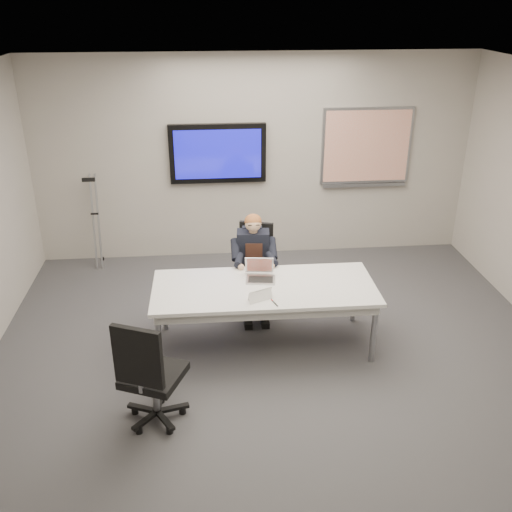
{
  "coord_description": "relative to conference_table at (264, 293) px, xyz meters",
  "views": [
    {
      "loc": [
        -0.69,
        -4.6,
        3.48
      ],
      "look_at": [
        -0.2,
        0.68,
        1.01
      ],
      "focal_mm": 40.0,
      "sensor_mm": 36.0,
      "label": 1
    }
  ],
  "objects": [
    {
      "name": "floor",
      "position": [
        0.12,
        -0.58,
        -0.63
      ],
      "size": [
        6.0,
        6.0,
        0.02
      ],
      "primitive_type": "cube",
      "color": "#3A3A3D",
      "rests_on": "ground"
    },
    {
      "name": "ceiling",
      "position": [
        0.12,
        -0.58,
        2.17
      ],
      "size": [
        6.0,
        6.0,
        0.02
      ],
      "primitive_type": "cube",
      "color": "white",
      "rests_on": "wall_back"
    },
    {
      "name": "wall_back",
      "position": [
        0.12,
        2.42,
        0.77
      ],
      "size": [
        6.0,
        0.02,
        2.8
      ],
      "primitive_type": "cube",
      "color": "#A9A298",
      "rests_on": "ground"
    },
    {
      "name": "conference_table",
      "position": [
        0.0,
        0.0,
        0.0
      ],
      "size": [
        2.31,
        0.98,
        0.71
      ],
      "rotation": [
        0.0,
        0.0,
        -0.01
      ],
      "color": "white",
      "rests_on": "ground"
    },
    {
      "name": "tv_display",
      "position": [
        -0.38,
        2.37,
        0.87
      ],
      "size": [
        1.3,
        0.09,
        0.8
      ],
      "color": "black",
      "rests_on": "wall_back"
    },
    {
      "name": "whiteboard",
      "position": [
        1.67,
        2.39,
        0.9
      ],
      "size": [
        1.25,
        0.08,
        1.1
      ],
      "color": "gray",
      "rests_on": "wall_back"
    },
    {
      "name": "office_chair_far",
      "position": [
        -0.03,
        0.9,
        -0.32
      ],
      "size": [
        0.6,
        0.6,
        1.01
      ],
      "rotation": [
        0.0,
        0.0,
        -0.29
      ],
      "color": "black",
      "rests_on": "ground"
    },
    {
      "name": "office_chair_near",
      "position": [
        -1.09,
        -1.14,
        -0.29
      ],
      "size": [
        0.68,
        0.68,
        1.08
      ],
      "rotation": [
        0.0,
        0.0,
        2.74
      ],
      "color": "black",
      "rests_on": "ground"
    },
    {
      "name": "seated_person",
      "position": [
        -0.04,
        0.67,
        -0.14
      ],
      "size": [
        0.39,
        0.66,
        1.2
      ],
      "rotation": [
        0.0,
        0.0,
        -0.09
      ],
      "color": "#202335",
      "rests_on": "office_chair_far"
    },
    {
      "name": "crutch",
      "position": [
        -2.06,
        2.21,
        0.04
      ],
      "size": [
        0.41,
        0.64,
        1.38
      ],
      "primitive_type": null,
      "rotation": [
        -0.21,
        0.0,
        -0.4
      ],
      "color": "#A0A3A8",
      "rests_on": "ground"
    },
    {
      "name": "laptop",
      "position": [
        -0.02,
        0.19,
        0.14
      ],
      "size": [
        0.33,
        0.32,
        0.21
      ],
      "rotation": [
        0.0,
        0.0,
        -0.13
      ],
      "color": "silver",
      "rests_on": "conference_table"
    },
    {
      "name": "name_tent",
      "position": [
        -0.07,
        -0.27,
        0.13
      ],
      "size": [
        0.27,
        0.17,
        0.1
      ],
      "primitive_type": null,
      "rotation": [
        0.0,
        0.0,
        0.43
      ],
      "color": "white",
      "rests_on": "conference_table"
    },
    {
      "name": "pen",
      "position": [
        0.06,
        -0.36,
        0.09
      ],
      "size": [
        0.06,
        0.14,
        0.01
      ],
      "primitive_type": "cylinder",
      "rotation": [
        0.0,
        1.57,
        1.89
      ],
      "color": "black",
      "rests_on": "conference_table"
    }
  ]
}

